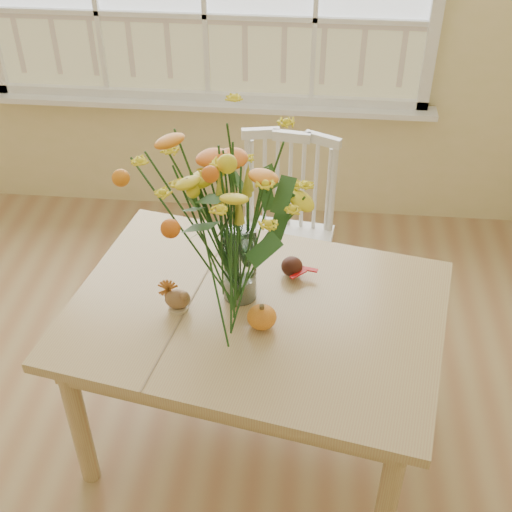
{
  "coord_description": "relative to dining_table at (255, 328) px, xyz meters",
  "views": [
    {
      "loc": [
        0.58,
        -1.16,
        2.3
      ],
      "look_at": [
        0.41,
        0.61,
        0.91
      ],
      "focal_mm": 48.0,
      "sensor_mm": 36.0,
      "label": 1
    }
  ],
  "objects": [
    {
      "name": "dark_gourd",
      "position": [
        0.12,
        0.2,
        0.13
      ],
      "size": [
        0.13,
        0.08,
        0.07
      ],
      "color": "#38160F",
      "rests_on": "dining_table"
    },
    {
      "name": "pumpkin",
      "position": [
        0.03,
        -0.08,
        0.13
      ],
      "size": [
        0.1,
        0.1,
        0.08
      ],
      "primitive_type": "ellipsoid",
      "color": "#CD6018",
      "rests_on": "dining_table"
    },
    {
      "name": "turkey_figurine",
      "position": [
        -0.27,
        -0.02,
        0.14
      ],
      "size": [
        0.09,
        0.07,
        0.11
      ],
      "rotation": [
        0.0,
        0.0,
        0.02
      ],
      "color": "#CCB78C",
      "rests_on": "dining_table"
    },
    {
      "name": "dining_table",
      "position": [
        0.0,
        0.0,
        0.0
      ],
      "size": [
        1.44,
        1.15,
        0.69
      ],
      "rotation": [
        0.0,
        0.0,
        -0.19
      ],
      "color": "tan",
      "rests_on": "floor"
    },
    {
      "name": "windsor_chair",
      "position": [
        0.06,
        0.76,
        -0.08
      ],
      "size": [
        0.47,
        0.45,
        0.92
      ],
      "rotation": [
        0.0,
        0.0,
        -0.13
      ],
      "color": "white",
      "rests_on": "floor"
    },
    {
      "name": "flower_vase",
      "position": [
        -0.06,
        0.07,
        0.49
      ],
      "size": [
        0.56,
        0.56,
        0.67
      ],
      "color": "white",
      "rests_on": "dining_table"
    }
  ]
}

